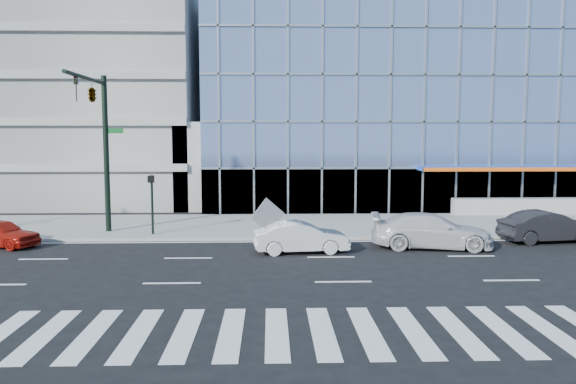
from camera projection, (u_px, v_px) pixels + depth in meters
name	position (u px, v px, depth m)	size (l,w,h in m)	color
ground	(331.00, 257.00, 23.69)	(160.00, 160.00, 0.00)	black
sidewalk	(316.00, 225.00, 31.64)	(120.00, 8.00, 0.15)	gray
theatre_building	(458.00, 108.00, 49.23)	(42.00, 26.00, 15.00)	#728CBF
parking_garage	(66.00, 78.00, 47.88)	(24.00, 24.00, 20.00)	gray
ramp_block	(223.00, 164.00, 41.09)	(6.00, 8.00, 6.00)	gray
tower_backdrop	(98.00, 17.00, 89.89)	(14.00, 14.00, 48.00)	gray
traffic_signal	(96.00, 114.00, 27.25)	(1.14, 5.74, 8.00)	black
ped_signal_post	(152.00, 195.00, 28.11)	(0.30, 0.33, 3.00)	black
white_suv	(432.00, 231.00, 25.55)	(2.21, 5.44, 1.58)	silver
white_sedan	(301.00, 237.00, 24.55)	(1.44, 4.14, 1.36)	silver
dark_sedan	(548.00, 227.00, 26.94)	(1.59, 4.57, 1.51)	black
red_sedan	(0.00, 233.00, 25.81)	(1.52, 3.78, 1.29)	#AE170D
tilted_panel	(268.00, 216.00, 28.47)	(1.30, 0.06, 1.30)	#989898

